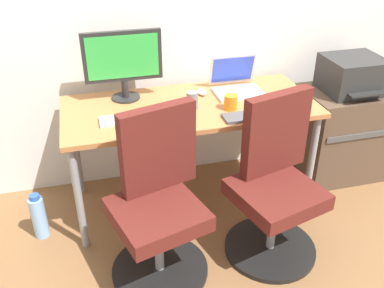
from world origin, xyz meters
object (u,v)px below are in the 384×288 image
desktop_monitor (123,61)px  open_laptop (236,83)px  side_cabinet (341,133)px  printer (352,75)px  office_chair_left (158,205)px  water_bottle_on_floor (39,217)px  coffee_mug (231,102)px  office_chair_right (275,186)px

desktop_monitor → open_laptop: size_ratio=1.55×
desktop_monitor → open_laptop: desktop_monitor is taller
side_cabinet → desktop_monitor: (-1.53, 0.14, 0.64)m
open_laptop → side_cabinet: bearing=-5.2°
printer → office_chair_left: bearing=-157.7°
side_cabinet → water_bottle_on_floor: bearing=-175.1°
water_bottle_on_floor → desktop_monitor: bearing=27.6°
printer → coffee_mug: bearing=-169.0°
printer → side_cabinet: bearing=90.0°
coffee_mug → side_cabinet: bearing=11.1°
printer → water_bottle_on_floor: 2.25m
office_chair_right → side_cabinet: 1.01m
office_chair_right → open_laptop: 0.77m
printer → desktop_monitor: size_ratio=0.83×
side_cabinet → water_bottle_on_floor: size_ratio=2.14×
printer → open_laptop: open_laptop is taller
printer → open_laptop: size_ratio=1.29×
office_chair_left → printer: size_ratio=2.35×
side_cabinet → desktop_monitor: bearing=174.9°
office_chair_left → coffee_mug: size_ratio=10.22×
side_cabinet → office_chair_left: bearing=-157.6°
water_bottle_on_floor → desktop_monitor: desktop_monitor is taller
side_cabinet → water_bottle_on_floor: (-2.15, -0.18, -0.19)m
desktop_monitor → open_laptop: 0.75m
office_chair_right → water_bottle_on_floor: (-1.34, 0.42, -0.28)m
water_bottle_on_floor → printer: bearing=4.9°
desktop_monitor → open_laptop: bearing=-5.1°
office_chair_right → desktop_monitor: 1.17m
printer → desktop_monitor: desktop_monitor is taller
desktop_monitor → coffee_mug: bearing=-28.5°
water_bottle_on_floor → office_chair_left: bearing=-32.2°
side_cabinet → printer: bearing=-90.0°
office_chair_left → desktop_monitor: (-0.05, 0.74, 0.55)m
open_laptop → water_bottle_on_floor: bearing=-169.0°
office_chair_left → office_chair_right: same height
coffee_mug → office_chair_left: bearing=-141.7°
office_chair_right → open_laptop: size_ratio=3.03×
office_chair_left → water_bottle_on_floor: 0.84m
office_chair_left → water_bottle_on_floor: (-0.67, 0.42, -0.28)m
open_laptop → coffee_mug: size_ratio=3.37×
side_cabinet → office_chair_right: bearing=-143.1°
office_chair_left → printer: (1.48, 0.61, 0.36)m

